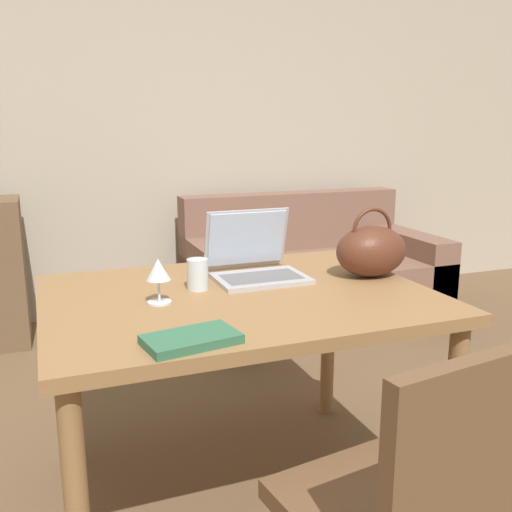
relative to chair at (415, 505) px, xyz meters
The scene contains 9 objects.
wall_back 3.17m from the chair, 91.78° to the left, with size 10.00×0.06×2.70m.
dining_table 0.86m from the chair, 97.55° to the left, with size 1.25×0.95×0.75m.
chair is the anchor object (origin of this frame).
couch 2.67m from the chair, 68.49° to the left, with size 1.61×0.94×0.82m.
laptop 1.06m from the chair, 89.21° to the left, with size 0.32×0.30×0.24m.
drinking_glass 0.99m from the chair, 103.72° to the left, with size 0.07×0.07×0.10m.
wine_glass 0.96m from the chair, 114.91° to the left, with size 0.08×0.08×0.14m.
handbag 1.02m from the chair, 64.39° to the left, with size 0.27×0.19×0.25m.
book 0.64m from the chair, 129.42° to the left, with size 0.26×0.17×0.02m.
Camera 1 is at (-0.61, -1.15, 1.29)m, focal length 40.00 mm.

